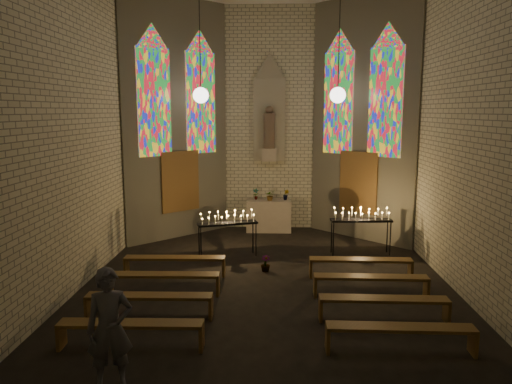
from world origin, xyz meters
TOP-DOWN VIEW (x-y plane):
  - floor at (0.00, 0.00)m, footprint 12.00×12.00m
  - room at (-0.00, 3.37)m, footprint 8.22×12.43m
  - altar at (0.00, 5.45)m, footprint 1.40×0.60m
  - flower_vase_left at (-0.41, 5.53)m, footprint 0.21×0.16m
  - flower_vase_center at (0.04, 5.36)m, footprint 0.33×0.30m
  - flower_vase_right at (0.53, 5.50)m, footprint 0.21×0.18m
  - aisle_flower_pot at (-0.04, 1.42)m, footprint 0.25×0.25m
  - votive_stand_left at (-1.05, 2.61)m, footprint 1.59×0.84m
  - votive_stand_right at (2.46, 2.98)m, footprint 1.62×0.46m
  - pew_left_0 at (-2.14, 1.07)m, footprint 2.33×0.36m
  - pew_right_0 at (2.14, 1.07)m, footprint 2.33×0.36m
  - pew_left_1 at (-2.14, -0.13)m, footprint 2.33×0.36m
  - pew_right_1 at (2.14, -0.13)m, footprint 2.33×0.36m
  - pew_left_2 at (-2.14, -1.33)m, footprint 2.33×0.36m
  - pew_right_2 at (2.14, -1.33)m, footprint 2.33×0.36m
  - pew_left_3 at (-2.14, -2.53)m, footprint 2.33×0.36m
  - pew_right_3 at (2.14, -2.53)m, footprint 2.33×0.36m
  - visitor at (-2.08, -3.65)m, footprint 0.71×0.57m

SIDE VIEW (x-z plane):
  - floor at x=0.00m, z-range 0.00..0.00m
  - aisle_flower_pot at x=-0.04m, z-range 0.00..0.39m
  - pew_left_0 at x=-2.14m, z-range 0.14..0.59m
  - pew_right_0 at x=2.14m, z-range 0.14..0.59m
  - pew_left_1 at x=-2.14m, z-range 0.14..0.59m
  - pew_right_1 at x=2.14m, z-range 0.14..0.59m
  - pew_left_2 at x=-2.14m, z-range 0.14..0.59m
  - pew_right_2 at x=2.14m, z-range 0.14..0.59m
  - pew_left_3 at x=-2.14m, z-range 0.14..0.59m
  - pew_right_3 at x=2.14m, z-range 0.14..0.59m
  - altar at x=0.00m, z-range 0.00..1.00m
  - visitor at x=-2.08m, z-range 0.00..1.70m
  - votive_stand_left at x=-1.05m, z-range 0.41..1.55m
  - votive_stand_right at x=2.46m, z-range 0.42..1.60m
  - flower_vase_center at x=0.04m, z-range 1.00..1.34m
  - flower_vase_right at x=0.53m, z-range 1.00..1.34m
  - flower_vase_left at x=-0.41m, z-range 1.00..1.35m
  - room at x=0.00m, z-range 0.21..7.22m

